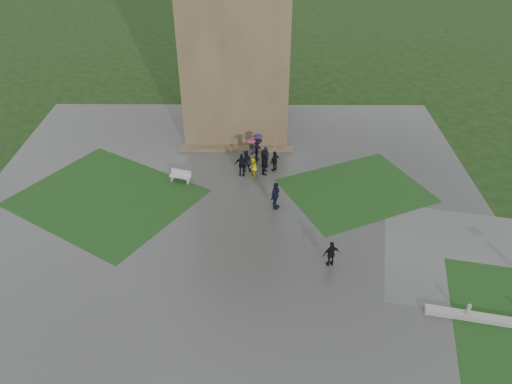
{
  "coord_description": "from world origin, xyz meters",
  "views": [
    {
      "loc": [
        1.89,
        -23.47,
        19.34
      ],
      "look_at": [
        1.65,
        3.02,
        1.2
      ],
      "focal_mm": 35.0,
      "sensor_mm": 36.0,
      "label": 1
    }
  ],
  "objects_px": {
    "tower": "(236,17)",
    "pedestrian_near": "(331,254)",
    "pedestrian_mid": "(275,196)",
    "bench": "(181,176)"
  },
  "relations": [
    {
      "from": "tower",
      "to": "pedestrian_mid",
      "type": "relative_size",
      "value": 9.31
    },
    {
      "from": "tower",
      "to": "pedestrian_near",
      "type": "xyz_separation_m",
      "value": [
        5.89,
        -17.5,
        -8.16
      ]
    },
    {
      "from": "tower",
      "to": "bench",
      "type": "relative_size",
      "value": 11.3
    },
    {
      "from": "tower",
      "to": "bench",
      "type": "xyz_separation_m",
      "value": [
        -3.7,
        -8.95,
        -8.53
      ]
    },
    {
      "from": "pedestrian_mid",
      "to": "pedestrian_near",
      "type": "height_order",
      "value": "pedestrian_mid"
    },
    {
      "from": "tower",
      "to": "pedestrian_mid",
      "type": "distance_m",
      "value": 14.77
    },
    {
      "from": "tower",
      "to": "pedestrian_near",
      "type": "height_order",
      "value": "tower"
    },
    {
      "from": "bench",
      "to": "pedestrian_near",
      "type": "height_order",
      "value": "pedestrian_near"
    },
    {
      "from": "tower",
      "to": "bench",
      "type": "bearing_deg",
      "value": -112.45
    },
    {
      "from": "bench",
      "to": "pedestrian_near",
      "type": "bearing_deg",
      "value": -25.04
    }
  ]
}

